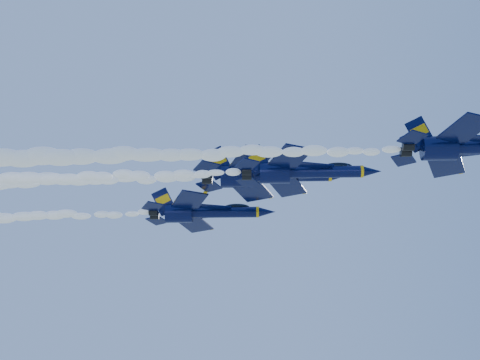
{
  "coord_description": "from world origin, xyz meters",
  "views": [
    {
      "loc": [
        -1.75,
        -74.51,
        114.57
      ],
      "look_at": [
        -3.5,
        0.62,
        152.71
      ],
      "focal_mm": 50.0,
      "sensor_mm": 36.0,
      "label": 1
    }
  ],
  "objects_px": {
    "jet_second": "(302,172)",
    "jet_lead": "(471,147)",
    "jet_third": "(266,175)",
    "jet_fourth": "(204,212)"
  },
  "relations": [
    {
      "from": "jet_lead",
      "to": "jet_third",
      "type": "xyz_separation_m",
      "value": [
        -21.86,
        15.13,
        4.67
      ]
    },
    {
      "from": "jet_second",
      "to": "jet_third",
      "type": "distance_m",
      "value": 9.96
    },
    {
      "from": "jet_lead",
      "to": "jet_third",
      "type": "height_order",
      "value": "jet_third"
    },
    {
      "from": "jet_second",
      "to": "jet_lead",
      "type": "bearing_deg",
      "value": -21.25
    },
    {
      "from": "jet_second",
      "to": "jet_third",
      "type": "xyz_separation_m",
      "value": [
        -4.09,
        8.22,
        3.85
      ]
    },
    {
      "from": "jet_lead",
      "to": "jet_third",
      "type": "bearing_deg",
      "value": 145.32
    },
    {
      "from": "jet_third",
      "to": "jet_fourth",
      "type": "distance_m",
      "value": 13.31
    },
    {
      "from": "jet_second",
      "to": "jet_third",
      "type": "height_order",
      "value": "jet_third"
    },
    {
      "from": "jet_lead",
      "to": "jet_fourth",
      "type": "xyz_separation_m",
      "value": [
        -30.8,
        24.96,
        3.79
      ]
    },
    {
      "from": "jet_lead",
      "to": "jet_third",
      "type": "distance_m",
      "value": 26.99
    }
  ]
}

